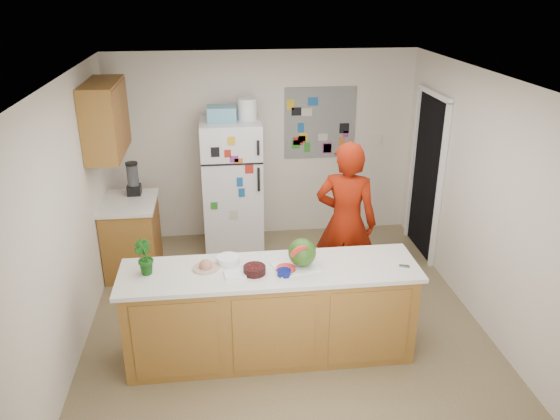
{
  "coord_description": "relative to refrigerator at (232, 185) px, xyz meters",
  "views": [
    {
      "loc": [
        -0.62,
        -4.76,
        3.29
      ],
      "look_at": [
        -0.03,
        0.2,
        1.19
      ],
      "focal_mm": 35.0,
      "sensor_mm": 36.0,
      "label": 1
    }
  ],
  "objects": [
    {
      "name": "paper_towel",
      "position": [
        -0.07,
        -2.46,
        0.08
      ],
      "size": [
        0.2,
        0.18,
        0.02
      ],
      "primitive_type": "cube",
      "rotation": [
        0.0,
        0.0,
        0.12
      ],
      "color": "silver",
      "rests_on": "peninsula_top"
    },
    {
      "name": "side_counter_base",
      "position": [
        -1.24,
        -0.53,
        -0.42
      ],
      "size": [
        0.6,
        0.8,
        0.86
      ],
      "primitive_type": "cube",
      "color": "brown",
      "rests_on": "floor"
    },
    {
      "name": "keys",
      "position": [
        1.45,
        -2.49,
        0.08
      ],
      "size": [
        0.1,
        0.07,
        0.01
      ],
      "primitive_type": "cube",
      "rotation": [
        0.0,
        0.0,
        -0.36
      ],
      "color": "slate",
      "rests_on": "peninsula_top"
    },
    {
      "name": "potted_plant",
      "position": [
        -0.84,
        -2.33,
        0.22
      ],
      "size": [
        0.22,
        0.21,
        0.31
      ],
      "primitive_type": "imported",
      "rotation": [
        0.0,
        0.0,
        2.53
      ],
      "color": "#134914",
      "rests_on": "peninsula_top"
    },
    {
      "name": "photo_collage",
      "position": [
        1.2,
        0.36,
        0.7
      ],
      "size": [
        0.95,
        0.01,
        0.95
      ],
      "primitive_type": "cube",
      "color": "slate",
      "rests_on": "wall_back"
    },
    {
      "name": "upper_cabinets",
      "position": [
        -1.37,
        -0.58,
        1.05
      ],
      "size": [
        0.35,
        1.0,
        0.8
      ],
      "primitive_type": "cube",
      "color": "brown",
      "rests_on": "wall_left"
    },
    {
      "name": "blender_appliance",
      "position": [
        -1.19,
        -0.31,
        0.24
      ],
      "size": [
        0.14,
        0.14,
        0.38
      ],
      "primitive_type": "cylinder",
      "color": "black",
      "rests_on": "side_counter_top"
    },
    {
      "name": "peninsula_top",
      "position": [
        0.25,
        -2.38,
        0.05
      ],
      "size": [
        2.68,
        0.7,
        0.04
      ],
      "primitive_type": "cube",
      "color": "silver",
      "rests_on": "peninsula_base"
    },
    {
      "name": "white_bowl",
      "position": [
        -0.12,
        -2.22,
        0.1
      ],
      "size": [
        0.22,
        0.22,
        0.06
      ],
      "primitive_type": "cylinder",
      "rotation": [
        0.0,
        0.0,
        -0.08
      ],
      "color": "white",
      "rests_on": "peninsula_top"
    },
    {
      "name": "side_counter_top",
      "position": [
        -1.24,
        -0.53,
        0.03
      ],
      "size": [
        0.64,
        0.84,
        0.04
      ],
      "primitive_type": "cube",
      "color": "silver",
      "rests_on": "side_counter_base"
    },
    {
      "name": "floor",
      "position": [
        0.45,
        -1.88,
        -0.86
      ],
      "size": [
        4.0,
        4.5,
        0.02
      ],
      "primitive_type": "cube",
      "color": "brown",
      "rests_on": "ground"
    },
    {
      "name": "wall_right",
      "position": [
        2.46,
        -1.88,
        0.4
      ],
      "size": [
        0.02,
        4.5,
        2.5
      ],
      "primitive_type": "cube",
      "color": "beige",
      "rests_on": "ground"
    },
    {
      "name": "doorway",
      "position": [
        2.44,
        -0.43,
        0.17
      ],
      "size": [
        0.03,
        0.85,
        2.04
      ],
      "primitive_type": "cube",
      "color": "black",
      "rests_on": "ground"
    },
    {
      "name": "peninsula_base",
      "position": [
        0.25,
        -2.38,
        -0.41
      ],
      "size": [
        2.6,
        0.62,
        0.88
      ],
      "primitive_type": "cube",
      "color": "brown",
      "rests_on": "floor"
    },
    {
      "name": "person",
      "position": [
        1.16,
        -1.44,
        0.05
      ],
      "size": [
        0.77,
        0.64,
        1.8
      ],
      "primitive_type": "imported",
      "rotation": [
        0.0,
        0.0,
        2.78
      ],
      "color": "maroon",
      "rests_on": "floor"
    },
    {
      "name": "fridge_top_bin",
      "position": [
        -0.1,
        0.0,
        0.94
      ],
      "size": [
        0.35,
        0.28,
        0.18
      ],
      "primitive_type": "cube",
      "color": "#5999B2",
      "rests_on": "refrigerator"
    },
    {
      "name": "plate",
      "position": [
        -0.32,
        -2.31,
        0.08
      ],
      "size": [
        0.25,
        0.25,
        0.02
      ],
      "primitive_type": "cylinder",
      "rotation": [
        0.0,
        0.0,
        -0.07
      ],
      "color": "beige",
      "rests_on": "peninsula_top"
    },
    {
      "name": "wall_left",
      "position": [
        -1.56,
        -1.88,
        0.4
      ],
      "size": [
        0.02,
        4.5,
        2.5
      ],
      "primitive_type": "cube",
      "color": "beige",
      "rests_on": "ground"
    },
    {
      "name": "cobalt_bowl",
      "position": [
        0.36,
        -2.51,
        0.1
      ],
      "size": [
        0.15,
        0.15,
        0.05
      ],
      "primitive_type": "cylinder",
      "rotation": [
        0.0,
        0.0,
        -0.25
      ],
      "color": "#091059",
      "rests_on": "peninsula_top"
    },
    {
      "name": "watermelon",
      "position": [
        0.54,
        -2.36,
        0.21
      ],
      "size": [
        0.25,
        0.25,
        0.25
      ],
      "primitive_type": "sphere",
      "color": "#2F5F18",
      "rests_on": "cutting_board"
    },
    {
      "name": "cherry_bowl",
      "position": [
        0.11,
        -2.45,
        0.11
      ],
      "size": [
        0.26,
        0.26,
        0.07
      ],
      "primitive_type": "cylinder",
      "rotation": [
        0.0,
        0.0,
        -0.43
      ],
      "color": "black",
      "rests_on": "peninsula_top"
    },
    {
      "name": "cutting_board",
      "position": [
        0.48,
        -2.38,
        0.08
      ],
      "size": [
        0.45,
        0.38,
        0.01
      ],
      "primitive_type": "cube",
      "rotation": [
        0.0,
        0.0,
        0.26
      ],
      "color": "silver",
      "rests_on": "peninsula_top"
    },
    {
      "name": "refrigerator",
      "position": [
        0.0,
        0.0,
        0.0
      ],
      "size": [
        0.75,
        0.7,
        1.7
      ],
      "primitive_type": "cube",
      "color": "silver",
      "rests_on": "floor"
    },
    {
      "name": "watermelon_slice",
      "position": [
        0.38,
        -2.43,
        0.09
      ],
      "size": [
        0.16,
        0.16,
        0.02
      ],
      "primitive_type": "cylinder",
      "color": "#C0193F",
      "rests_on": "cutting_board"
    },
    {
      "name": "ceiling",
      "position": [
        0.45,
        -1.88,
        1.66
      ],
      "size": [
        4.0,
        4.5,
        0.02
      ],
      "primitive_type": "cube",
      "color": "white",
      "rests_on": "wall_back"
    },
    {
      "name": "wall_back",
      "position": [
        0.45,
        0.38,
        0.4
      ],
      "size": [
        4.0,
        0.02,
        2.5
      ],
      "primitive_type": "cube",
      "color": "beige",
      "rests_on": "ground"
    }
  ]
}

